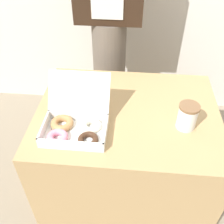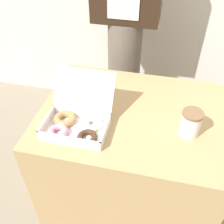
{
  "view_description": "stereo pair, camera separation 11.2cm",
  "coord_description": "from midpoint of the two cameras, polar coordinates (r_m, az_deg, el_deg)",
  "views": [
    {
      "loc": [
        0.01,
        -1.02,
        1.59
      ],
      "look_at": [
        -0.06,
        -0.18,
        0.84
      ],
      "focal_mm": 42.0,
      "sensor_mm": 36.0,
      "label": 1
    },
    {
      "loc": [
        0.13,
        -1.01,
        1.59
      ],
      "look_at": [
        -0.06,
        -0.18,
        0.84
      ],
      "focal_mm": 42.0,
      "sensor_mm": 36.0,
      "label": 2
    }
  ],
  "objects": [
    {
      "name": "ground_plane",
      "position": [
        1.89,
        0.8,
        -16.07
      ],
      "size": [
        14.0,
        14.0,
        0.0
      ],
      "primitive_type": "plane",
      "color": "gray"
    },
    {
      "name": "table",
      "position": [
        1.6,
        0.92,
        -9.3
      ],
      "size": [
        0.94,
        0.74,
        0.7
      ],
      "color": "tan",
      "rests_on": "ground_plane"
    },
    {
      "name": "donut_box",
      "position": [
        1.24,
        -10.78,
        -2.87
      ],
      "size": [
        0.3,
        0.33,
        0.22
      ],
      "color": "white",
      "rests_on": "table"
    },
    {
      "name": "coffee_cup",
      "position": [
        1.26,
        13.65,
        -1.04
      ],
      "size": [
        0.1,
        0.1,
        0.13
      ],
      "color": "white",
      "rests_on": "table"
    },
    {
      "name": "person_customer",
      "position": [
        1.76,
        -2.62,
        20.96
      ],
      "size": [
        0.42,
        0.24,
        1.76
      ],
      "color": "#665B51",
      "rests_on": "ground_plane"
    }
  ]
}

